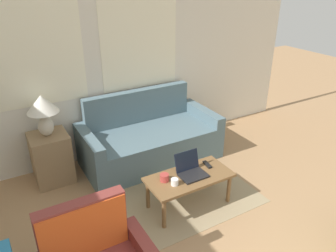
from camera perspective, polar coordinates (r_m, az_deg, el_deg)
The scene contains 10 objects.
wall_back at distance 4.35m, azimuth -12.03°, elevation 10.63°, with size 6.27×0.06×2.60m.
rug at distance 4.16m, azimuth -0.48°, elevation -9.43°, with size 1.68×1.92×0.01m.
couch at distance 4.50m, azimuth -3.38°, elevation -2.47°, with size 1.82×0.87×0.91m.
side_table at distance 4.26m, azimuth -19.62°, elevation -5.25°, with size 0.44×0.44×0.62m.
table_lamp at distance 3.99m, azimuth -20.98°, elevation 2.82°, with size 0.36×0.36×0.50m.
coffee_table at distance 3.60m, azimuth 3.72°, elevation -9.31°, with size 0.93×0.46×0.38m.
laptop at distance 3.58m, azimuth 3.99°, elevation -7.62°, with size 0.29×0.28×0.23m.
cup_navy at distance 3.42m, azimuth 1.16°, elevation -9.71°, with size 0.08×0.08×0.07m.
cup_yellow at distance 3.47m, azimuth -0.63°, elevation -8.97°, with size 0.10×0.10×0.08m.
tv_remote at distance 3.76m, azimuth 6.85°, elevation -6.68°, with size 0.06×0.15×0.02m.
Camera 1 is at (-1.29, 0.11, 2.39)m, focal length 35.00 mm.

